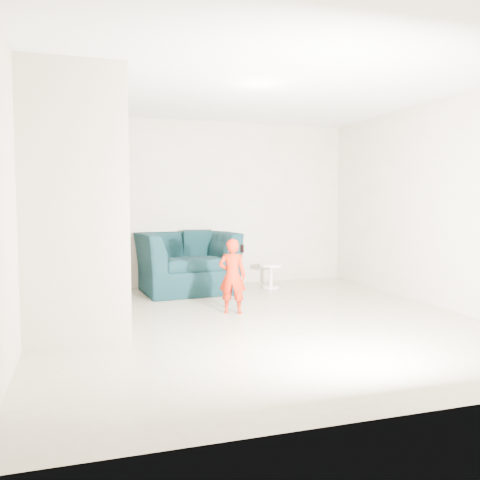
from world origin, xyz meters
name	(u,v)px	position (x,y,z in m)	size (l,w,h in m)	color
floor	(259,321)	(0.00, 0.00, 0.00)	(5.50, 5.50, 0.00)	gray
ceiling	(260,84)	(0.00, 0.00, 2.70)	(5.50, 5.50, 0.00)	silver
back_wall	(203,203)	(0.00, 2.75, 1.35)	(5.00, 5.00, 0.00)	#AE9F8D
front_wall	(409,206)	(0.00, -2.75, 1.35)	(5.00, 5.00, 0.00)	#AE9F8D
left_wall	(22,205)	(-2.50, 0.00, 1.35)	(5.50, 5.50, 0.00)	#AE9F8D
right_wall	(442,204)	(2.50, 0.00, 1.35)	(5.50, 5.50, 0.00)	#AE9F8D
armchair	(187,262)	(-0.41, 2.14, 0.46)	(1.40, 1.22, 0.91)	black
toddler	(232,276)	(-0.18, 0.48, 0.46)	(0.34, 0.22, 0.93)	#A81B05
side_table	(271,272)	(0.94, 2.06, 0.26)	(0.39, 0.39, 0.39)	white
staircase	(76,240)	(-2.00, 0.55, 0.95)	(1.02, 3.03, 3.62)	#ADA089
cushion	(197,244)	(-0.16, 2.50, 0.70)	(0.46, 0.13, 0.44)	black
throw	(148,255)	(-1.00, 2.19, 0.57)	(0.05, 0.49, 0.55)	black
phone	(242,249)	(-0.07, 0.43, 0.81)	(0.02, 0.05, 0.10)	black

